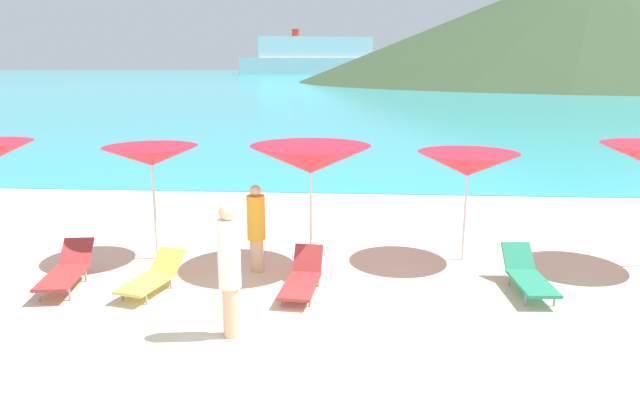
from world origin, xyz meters
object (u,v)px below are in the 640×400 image
at_px(lounge_chair_3, 528,275).
at_px(beachgoer_1, 229,266).
at_px(umbrella_4, 311,159).
at_px(lounge_chair_6, 303,278).
at_px(lounge_chair_7, 153,276).
at_px(beachgoer_2, 256,227).
at_px(umbrella_5, 468,164).
at_px(lounge_chair_4, 67,269).
at_px(cruise_ship, 315,58).
at_px(umbrella_3, 151,156).

relative_size(lounge_chair_3, beachgoer_1, 0.85).
relative_size(umbrella_4, lounge_chair_3, 1.43).
distance_m(lounge_chair_6, beachgoer_1, 2.05).
height_order(lounge_chair_3, lounge_chair_7, lounge_chair_3).
bearing_deg(lounge_chair_7, beachgoer_2, 47.79).
bearing_deg(lounge_chair_6, umbrella_5, 36.50).
height_order(lounge_chair_3, lounge_chair_4, lounge_chair_4).
xyz_separation_m(beachgoer_2, cruise_ship, (-18.26, 239.94, 5.97)).
distance_m(lounge_chair_3, lounge_chair_7, 6.32).
relative_size(lounge_chair_6, lounge_chair_7, 1.06).
distance_m(lounge_chair_6, lounge_chair_7, 2.53).
relative_size(umbrella_4, umbrella_5, 1.10).
xyz_separation_m(beachgoer_1, cruise_ship, (-18.37, 242.54, 5.79)).
relative_size(lounge_chair_7, beachgoer_1, 0.78).
height_order(lounge_chair_3, beachgoer_1, beachgoer_1).
bearing_deg(umbrella_5, beachgoer_1, -136.98).
xyz_separation_m(umbrella_5, lounge_chair_3, (0.81, -1.56, -1.61)).
xyz_separation_m(umbrella_3, beachgoer_1, (2.20, -3.18, -1.00)).
bearing_deg(lounge_chair_4, cruise_ship, 84.70).
distance_m(umbrella_3, umbrella_5, 6.01).
bearing_deg(umbrella_4, umbrella_3, 175.95).
relative_size(umbrella_3, beachgoer_1, 1.16).
bearing_deg(lounge_chair_7, beachgoer_1, -28.28).
bearing_deg(umbrella_5, lounge_chair_6, -148.08).
distance_m(beachgoer_1, beachgoer_2, 2.61).
bearing_deg(umbrella_5, lounge_chair_3, -62.48).
distance_m(lounge_chair_7, beachgoer_1, 2.42).
height_order(umbrella_4, beachgoer_2, umbrella_4).
bearing_deg(lounge_chair_4, umbrella_4, 9.28).
bearing_deg(beachgoer_1, umbrella_3, -151.10).
height_order(lounge_chair_6, beachgoer_1, beachgoer_1).
bearing_deg(umbrella_5, umbrella_4, -168.91).
height_order(umbrella_5, cruise_ship, cruise_ship).
height_order(umbrella_4, lounge_chair_6, umbrella_4).
bearing_deg(lounge_chair_4, lounge_chair_6, -7.89).
relative_size(lounge_chair_3, lounge_chair_4, 0.95).
height_order(lounge_chair_4, lounge_chair_6, lounge_chair_4).
xyz_separation_m(umbrella_4, umbrella_5, (2.93, 0.57, -0.15)).
relative_size(beachgoer_2, cruise_ship, 0.03).
height_order(umbrella_4, cruise_ship, cruise_ship).
bearing_deg(umbrella_4, beachgoer_2, -159.21).
distance_m(umbrella_4, beachgoer_1, 3.25).
xyz_separation_m(lounge_chair_7, beachgoer_2, (1.59, 1.06, 0.60)).
bearing_deg(lounge_chair_6, lounge_chair_3, 8.87).
bearing_deg(lounge_chair_3, lounge_chair_4, 179.24).
bearing_deg(cruise_ship, lounge_chair_6, -98.48).
bearing_deg(beachgoer_1, lounge_chair_3, 107.52).
bearing_deg(umbrella_3, beachgoer_1, -55.38).
xyz_separation_m(lounge_chair_6, beachgoer_1, (-0.83, -1.70, 0.79)).
relative_size(umbrella_3, lounge_chair_7, 1.49).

